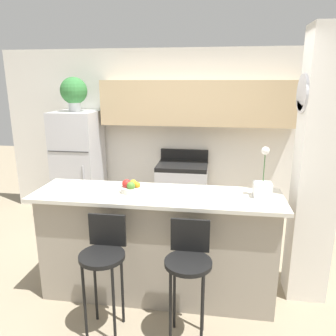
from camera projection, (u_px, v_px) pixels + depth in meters
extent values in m
plane|color=gray|center=(158.00, 293.00, 3.32)|extent=(14.00, 14.00, 0.00)
cube|color=white|center=(181.00, 135.00, 5.03)|extent=(5.60, 0.06, 2.55)
cube|color=tan|center=(197.00, 103.00, 4.69)|extent=(2.80, 0.32, 0.64)
cube|color=white|center=(184.00, 113.00, 4.77)|extent=(0.79, 0.28, 0.12)
cube|color=white|center=(316.00, 171.00, 3.01)|extent=(0.36, 0.32, 2.55)
cylinder|color=silver|center=(302.00, 93.00, 2.86)|extent=(0.02, 0.34, 0.34)
cylinder|color=white|center=(302.00, 93.00, 2.86)|extent=(0.01, 0.30, 0.30)
cube|color=gray|center=(157.00, 247.00, 3.19)|extent=(2.20, 0.53, 1.03)
cube|color=beige|center=(157.00, 195.00, 3.05)|extent=(2.32, 0.65, 0.04)
cube|color=silver|center=(80.00, 183.00, 5.05)|extent=(0.63, 0.67, 1.13)
cube|color=silver|center=(77.00, 129.00, 4.84)|extent=(0.63, 0.67, 0.53)
cube|color=#333333|center=(68.00, 152.00, 4.58)|extent=(0.60, 0.01, 0.01)
cylinder|color=#B2B2B7|center=(84.00, 187.00, 4.67)|extent=(0.02, 0.02, 0.62)
cube|color=silver|center=(182.00, 195.00, 4.91)|extent=(0.73, 0.60, 0.85)
cube|color=black|center=(182.00, 166.00, 4.79)|extent=(0.73, 0.60, 0.06)
cube|color=black|center=(184.00, 154.00, 5.03)|extent=(0.73, 0.04, 0.16)
cube|color=black|center=(180.00, 200.00, 4.60)|extent=(0.44, 0.01, 0.27)
cylinder|color=black|center=(102.00, 256.00, 2.64)|extent=(0.37, 0.37, 0.03)
cube|color=black|center=(107.00, 230.00, 2.75)|extent=(0.32, 0.02, 0.28)
cylinder|color=black|center=(85.00, 303.00, 2.63)|extent=(0.02, 0.02, 0.69)
cylinder|color=black|center=(114.00, 306.00, 2.60)|extent=(0.02, 0.02, 0.69)
cylinder|color=black|center=(95.00, 285.00, 2.87)|extent=(0.02, 0.02, 0.69)
cylinder|color=black|center=(122.00, 288.00, 2.83)|extent=(0.02, 0.02, 0.69)
cylinder|color=black|center=(188.00, 263.00, 2.54)|extent=(0.37, 0.37, 0.03)
cube|color=black|center=(190.00, 235.00, 2.66)|extent=(0.32, 0.02, 0.28)
cylinder|color=black|center=(170.00, 312.00, 2.54)|extent=(0.02, 0.02, 0.69)
cylinder|color=black|center=(202.00, 315.00, 2.50)|extent=(0.02, 0.02, 0.69)
cylinder|color=black|center=(174.00, 293.00, 2.77)|extent=(0.02, 0.02, 0.69)
cylinder|color=black|center=(203.00, 295.00, 2.74)|extent=(0.02, 0.02, 0.69)
cylinder|color=silver|center=(75.00, 106.00, 4.75)|extent=(0.18, 0.18, 0.15)
sphere|color=#387F3D|center=(74.00, 91.00, 4.69)|extent=(0.39, 0.39, 0.39)
cube|color=white|center=(262.00, 190.00, 2.95)|extent=(0.16, 0.16, 0.13)
cylinder|color=#386633|center=(264.00, 168.00, 2.90)|extent=(0.01, 0.01, 0.28)
sphere|color=white|center=(265.00, 151.00, 2.86)|extent=(0.07, 0.07, 0.07)
cylinder|color=silver|center=(132.00, 189.00, 3.09)|extent=(0.22, 0.22, 0.05)
sphere|color=orange|center=(137.00, 185.00, 3.07)|extent=(0.06, 0.06, 0.06)
sphere|color=gold|center=(133.00, 183.00, 3.13)|extent=(0.07, 0.07, 0.07)
sphere|color=red|center=(127.00, 184.00, 3.08)|extent=(0.09, 0.09, 0.09)
sphere|color=#4C7F2D|center=(131.00, 186.00, 3.03)|extent=(0.08, 0.08, 0.08)
cylinder|color=black|center=(110.00, 213.00, 4.84)|extent=(0.28, 0.28, 0.38)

